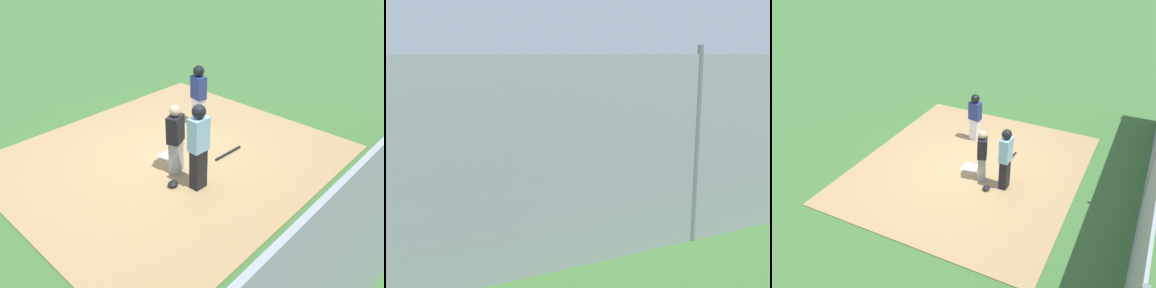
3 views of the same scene
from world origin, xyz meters
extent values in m
plane|color=#3D6B33|center=(0.00, 0.00, 0.00)|extent=(140.00, 140.00, 0.00)
cube|color=#A88456|center=(0.00, 0.00, 0.01)|extent=(7.20, 6.40, 0.03)
cube|color=white|center=(0.00, 0.00, 0.04)|extent=(0.47, 0.47, 0.02)
cube|color=#9E9EA3|center=(-0.35, -0.56, 0.40)|extent=(0.36, 0.31, 0.75)
cube|color=black|center=(-0.35, -0.56, 1.07)|extent=(0.45, 0.38, 0.59)
sphere|color=tan|center=(-0.35, -0.56, 1.49)|extent=(0.23, 0.23, 0.23)
cube|color=black|center=(-0.45, -1.30, 0.47)|extent=(0.31, 0.23, 0.88)
cube|color=#8CC1E0|center=(-0.45, -1.30, 1.25)|extent=(0.39, 0.28, 0.69)
sphere|color=black|center=(-0.45, -1.30, 1.74)|extent=(0.27, 0.27, 0.27)
cube|color=silver|center=(1.67, 0.62, 0.41)|extent=(0.27, 0.34, 0.76)
cube|color=navy|center=(1.67, 0.62, 1.09)|extent=(0.33, 0.42, 0.60)
sphere|color=tan|center=(1.67, 0.62, 1.51)|extent=(0.24, 0.24, 0.24)
sphere|color=black|center=(1.67, 0.62, 1.53)|extent=(0.29, 0.29, 0.29)
cylinder|color=black|center=(0.99, -0.95, 0.06)|extent=(0.86, 0.10, 0.06)
ellipsoid|color=black|center=(-0.79, -0.91, 0.09)|extent=(0.24, 0.20, 0.12)
camera|label=1|loc=(-5.25, -5.60, 4.72)|focal=35.90mm
camera|label=2|loc=(-5.21, -10.85, 3.22)|focal=43.53mm
camera|label=3|loc=(-9.23, -4.47, 6.86)|focal=37.79mm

